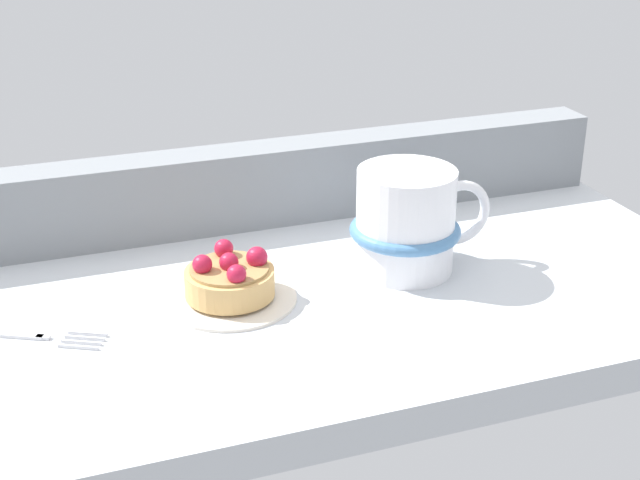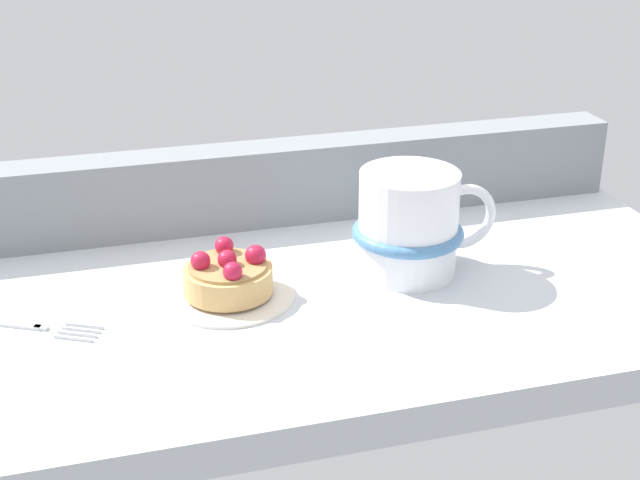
% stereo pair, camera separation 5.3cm
% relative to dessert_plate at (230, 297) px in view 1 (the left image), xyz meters
% --- Properties ---
extents(ground_plane, '(0.82, 0.40, 0.03)m').
position_rel_dessert_plate_xyz_m(ground_plane, '(0.07, -0.01, -0.02)').
color(ground_plane, silver).
extents(window_rail_back, '(0.80, 0.05, 0.09)m').
position_rel_dessert_plate_xyz_m(window_rail_back, '(0.07, 0.17, 0.04)').
color(window_rail_back, gray).
rests_on(window_rail_back, ground_plane).
extents(dessert_plate, '(0.12, 0.12, 0.01)m').
position_rel_dessert_plate_xyz_m(dessert_plate, '(0.00, 0.00, 0.00)').
color(dessert_plate, silver).
rests_on(dessert_plate, ground_plane).
extents(raspberry_tart, '(0.08, 0.08, 0.04)m').
position_rel_dessert_plate_xyz_m(raspberry_tart, '(0.00, 0.00, 0.02)').
color(raspberry_tart, tan).
rests_on(raspberry_tart, dessert_plate).
extents(coffee_mug, '(0.14, 0.11, 0.10)m').
position_rel_dessert_plate_xyz_m(coffee_mug, '(0.18, 0.01, 0.05)').
color(coffee_mug, white).
rests_on(coffee_mug, ground_plane).
extents(dessert_fork, '(0.16, 0.09, 0.01)m').
position_rel_dessert_plate_xyz_m(dessert_fork, '(-0.19, -0.00, 0.00)').
color(dessert_fork, silver).
rests_on(dessert_fork, ground_plane).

